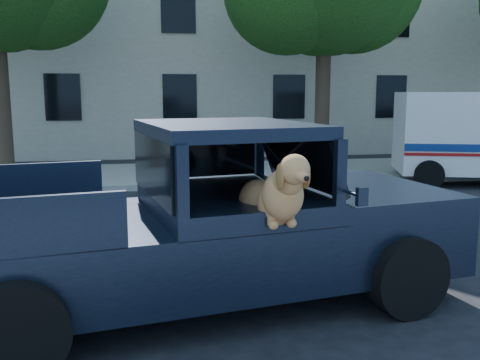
{
  "coord_description": "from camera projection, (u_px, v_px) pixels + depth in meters",
  "views": [
    {
      "loc": [
        -0.08,
        -5.81,
        2.4
      ],
      "look_at": [
        0.84,
        -0.37,
        1.48
      ],
      "focal_mm": 40.0,
      "sensor_mm": 36.0,
      "label": 1
    }
  ],
  "objects": [
    {
      "name": "mail_truck",
      "position": [
        479.0,
        144.0,
        13.89
      ],
      "size": [
        4.73,
        3.23,
        2.38
      ],
      "rotation": [
        0.0,
        0.0,
        -0.29
      ],
      "color": "silver",
      "rests_on": "ground"
    },
    {
      "name": "lane_stripes",
      "position": [
        269.0,
        225.0,
        9.69
      ],
      "size": [
        21.6,
        0.14,
        0.01
      ],
      "primitive_type": null,
      "color": "silver",
      "rests_on": "ground"
    },
    {
      "name": "far_sidewalk",
      "position": [
        154.0,
        175.0,
        14.99
      ],
      "size": [
        60.0,
        4.0,
        0.15
      ],
      "primitive_type": "cube",
      "color": "gray",
      "rests_on": "ground"
    },
    {
      "name": "pickup_truck",
      "position": [
        196.0,
        245.0,
        6.0
      ],
      "size": [
        6.06,
        3.37,
        2.06
      ],
      "rotation": [
        0.0,
        0.0,
        0.18
      ],
      "color": "black",
      "rests_on": "ground"
    },
    {
      "name": "building_main",
      "position": [
        224.0,
        39.0,
        21.86
      ],
      "size": [
        26.0,
        6.0,
        9.0
      ],
      "primitive_type": "cube",
      "color": "beige",
      "rests_on": "ground"
    },
    {
      "name": "ground",
      "position": [
        162.0,
        306.0,
        6.05
      ],
      "size": [
        120.0,
        120.0,
        0.0
      ],
      "primitive_type": "plane",
      "color": "black",
      "rests_on": "ground"
    }
  ]
}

